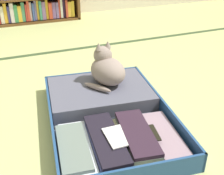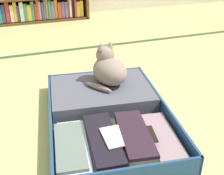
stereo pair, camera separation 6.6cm
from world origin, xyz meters
TOP-DOWN VIEW (x-y plane):
  - ground_plane at (0.00, 0.00)m, footprint 10.00×10.00m
  - tatami_border at (0.00, 1.18)m, footprint 4.80×0.05m
  - open_suitcase at (-0.11, 0.06)m, footprint 0.73×0.99m
  - black_cat at (-0.03, 0.29)m, footprint 0.27×0.29m

SIDE VIEW (x-z plane):
  - ground_plane at x=0.00m, z-range 0.00..0.00m
  - tatami_border at x=0.00m, z-range 0.00..0.00m
  - open_suitcase at x=-0.11m, z-range -0.01..0.10m
  - black_cat at x=-0.03m, z-range 0.07..0.32m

